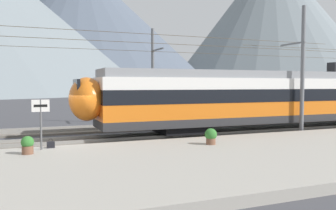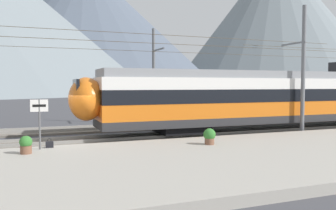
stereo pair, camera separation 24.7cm
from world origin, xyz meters
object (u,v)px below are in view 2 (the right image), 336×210
catenary_mast_mid (302,68)px  potted_plant_by_shelter (209,136)px  catenary_mast_far_side (154,74)px  platform_sign (39,113)px  train_near_platform (285,97)px  handbag_near_sign (49,144)px  potted_plant_platform_edge (26,144)px

catenary_mast_mid → potted_plant_by_shelter: bearing=-159.6°
catenary_mast_far_side → platform_sign: (-8.40, -9.84, -1.98)m
platform_sign → potted_plant_by_shelter: size_ratio=2.85×
train_near_platform → platform_sign: bearing=-168.6°
catenary_mast_far_side → handbag_near_sign: bearing=-130.0°
catenary_mast_far_side → potted_plant_by_shelter: 11.81m
train_near_platform → potted_plant_by_shelter: bearing=-150.1°
handbag_near_sign → train_near_platform: bearing=10.7°
catenary_mast_far_side → platform_sign: catenary_mast_far_side is taller
catenary_mast_far_side → train_near_platform: bearing=-46.0°
catenary_mast_mid → catenary_mast_far_side: size_ratio=1.00×
train_near_platform → handbag_near_sign: bearing=-169.3°
catenary_mast_mid → potted_plant_by_shelter: size_ratio=68.31×
catenary_mast_mid → platform_sign: catenary_mast_mid is taller
train_near_platform → catenary_mast_far_side: (-6.57, 6.81, 1.61)m
catenary_mast_far_side → potted_plant_by_shelter: catenary_mast_far_side is taller
potted_plant_by_shelter → handbag_near_sign: bearing=165.4°
platform_sign → potted_plant_platform_edge: (-0.53, -0.79, -1.14)m
potted_plant_platform_edge → potted_plant_by_shelter: 7.67m
potted_plant_platform_edge → potted_plant_by_shelter: size_ratio=0.97×
platform_sign → catenary_mast_far_side: bearing=49.5°
catenary_mast_far_side → catenary_mast_mid: bearing=-52.9°
train_near_platform → catenary_mast_mid: 2.44m
platform_sign → handbag_near_sign: 1.46m
train_near_platform → platform_sign: size_ratio=12.97×
catenary_mast_far_side → handbag_near_sign: catenary_mast_far_side is taller
potted_plant_platform_edge → handbag_near_sign: bearing=49.5°
potted_plant_platform_edge → platform_sign: bearing=56.3°
catenary_mast_mid → potted_plant_platform_edge: (-15.32, -2.17, -3.28)m
train_near_platform → catenary_mast_mid: size_ratio=0.54×
catenary_mast_mid → handbag_near_sign: size_ratio=125.01×
catenary_mast_mid → potted_plant_by_shelter: (-7.68, -2.86, -3.27)m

